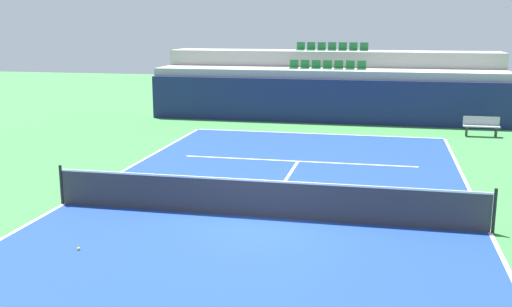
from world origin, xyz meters
TOP-DOWN VIEW (x-y plane):
  - ground_plane at (0.00, 0.00)m, footprint 80.00×80.00m
  - court_surface at (0.00, 0.00)m, footprint 11.00×24.00m
  - baseline_far at (0.00, 11.95)m, footprint 11.00×0.10m
  - sideline_left at (-5.45, 0.00)m, footprint 0.10×24.00m
  - sideline_right at (5.45, 0.00)m, footprint 0.10×24.00m
  - service_line_far at (0.00, 6.40)m, footprint 8.26×0.10m
  - centre_service_line at (0.00, 3.20)m, footprint 0.10×6.40m
  - back_wall at (0.00, 14.93)m, footprint 17.47×0.30m
  - stands_tier_lower at (0.00, 16.28)m, footprint 17.47×2.40m
  - stands_tier_upper at (0.00, 18.68)m, footprint 17.47×2.40m
  - seating_row_lower at (-0.00, 16.37)m, footprint 3.84×0.44m
  - seating_row_upper at (-0.00, 18.77)m, footprint 3.84×0.44m
  - tennis_net at (0.00, 0.00)m, footprint 11.08×0.08m
  - player_bench at (7.01, 12.84)m, footprint 1.50×0.40m
  - tennis_ball_0 at (-3.40, -3.03)m, footprint 0.07×0.07m

SIDE VIEW (x-z plane):
  - ground_plane at x=0.00m, z-range 0.00..0.00m
  - court_surface at x=0.00m, z-range 0.00..0.01m
  - baseline_far at x=0.00m, z-range 0.01..0.01m
  - sideline_left at x=-5.45m, z-range 0.01..0.01m
  - sideline_right at x=5.45m, z-range 0.01..0.01m
  - service_line_far at x=0.00m, z-range 0.01..0.01m
  - centre_service_line at x=0.00m, z-range 0.01..0.01m
  - tennis_ball_0 at x=-3.40m, z-range 0.01..0.08m
  - player_bench at x=7.01m, z-range 0.08..0.93m
  - tennis_net at x=0.00m, z-range -0.03..1.04m
  - back_wall at x=0.00m, z-range 0.00..2.13m
  - stands_tier_lower at x=0.00m, z-range 0.00..2.52m
  - stands_tier_upper at x=0.00m, z-range 0.00..3.33m
  - seating_row_lower at x=0.00m, z-range 2.43..2.87m
  - seating_row_upper at x=0.00m, z-range 3.24..3.68m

